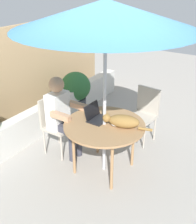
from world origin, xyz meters
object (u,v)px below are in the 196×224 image
(patio_table, at_px, (104,128))
(patio_umbrella, at_px, (106,14))
(laptop, at_px, (95,115))
(chair_empty, at_px, (145,110))
(person_seated, at_px, (62,113))
(chair_occupied, at_px, (54,120))
(cat, at_px, (122,121))
(potted_plant_by_chair, at_px, (76,89))

(patio_table, height_order, patio_umbrella, patio_umbrella)
(laptop, bearing_deg, chair_empty, -16.60)
(patio_table, relative_size, person_seated, 0.88)
(chair_occupied, distance_m, laptop, 0.76)
(chair_occupied, height_order, person_seated, person_seated)
(laptop, distance_m, cat, 0.41)
(patio_table, xyz_separation_m, person_seated, (0.00, 0.73, 0.02))
(laptop, bearing_deg, cat, -88.92)
(chair_empty, bearing_deg, patio_table, 173.30)
(chair_occupied, xyz_separation_m, cat, (0.06, -1.12, 0.29))
(person_seated, xyz_separation_m, potted_plant_by_chair, (1.34, 0.76, -0.25))
(patio_table, relative_size, chair_empty, 1.21)
(patio_table, relative_size, patio_umbrella, 0.48)
(patio_umbrella, bearing_deg, person_seated, 90.00)
(patio_umbrella, height_order, chair_empty, patio_umbrella)
(chair_empty, bearing_deg, chair_occupied, 136.32)
(patio_umbrella, height_order, laptop, patio_umbrella)
(chair_empty, relative_size, cat, 1.42)
(chair_empty, distance_m, cat, 1.05)
(person_seated, bearing_deg, laptop, -84.91)
(chair_empty, height_order, person_seated, person_seated)
(patio_table, distance_m, cat, 0.28)
(chair_occupied, distance_m, cat, 1.16)
(patio_table, height_order, potted_plant_by_chair, potted_plant_by_chair)
(chair_occupied, bearing_deg, chair_empty, -43.68)
(cat, bearing_deg, person_seated, 93.39)
(patio_table, xyz_separation_m, potted_plant_by_chair, (1.34, 1.49, -0.23))
(potted_plant_by_chair, bearing_deg, laptop, -134.44)
(person_seated, distance_m, potted_plant_by_chair, 1.56)
(chair_empty, height_order, cat, cat)
(laptop, relative_size, cat, 0.48)
(chair_occupied, distance_m, person_seated, 0.23)
(potted_plant_by_chair, bearing_deg, chair_empty, -99.79)
(person_seated, relative_size, laptop, 4.07)
(patio_table, distance_m, potted_plant_by_chair, 2.02)
(patio_table, xyz_separation_m, cat, (0.06, -0.23, 0.14))
(person_seated, distance_m, laptop, 0.56)
(patio_umbrella, bearing_deg, potted_plant_by_chair, 48.09)
(patio_table, bearing_deg, chair_occupied, 90.00)
(patio_umbrella, xyz_separation_m, person_seated, (0.00, 0.73, -1.42))
(person_seated, height_order, laptop, person_seated)
(chair_empty, distance_m, laptop, 1.09)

